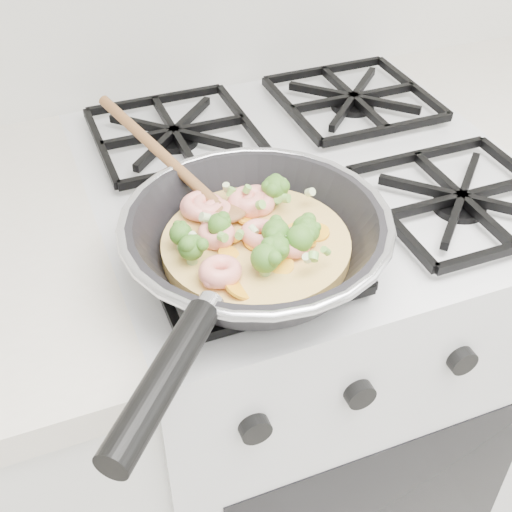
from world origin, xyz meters
name	(u,v)px	position (x,y,z in m)	size (l,w,h in m)	color
stove	(296,377)	(0.00, 1.70, 0.46)	(0.60, 0.60, 0.92)	silver
skillet	(253,238)	(-0.15, 1.52, 0.96)	(0.38, 0.54, 0.09)	black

